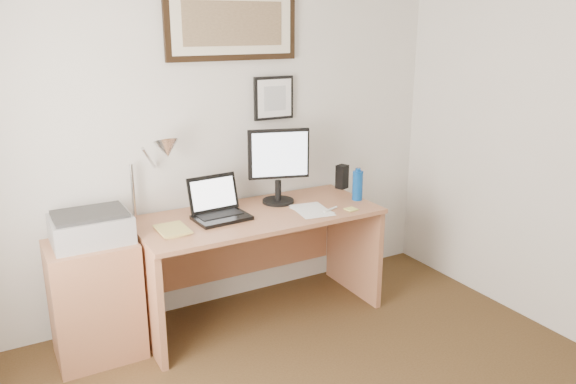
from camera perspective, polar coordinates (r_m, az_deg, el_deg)
wall_back at (r=3.85m, az=-7.58°, el=6.12°), size 3.50×0.02×2.50m
side_cabinet at (r=3.60m, az=-18.97°, el=-10.34°), size 0.50×0.40×0.73m
water_bottle at (r=3.99m, az=7.08°, el=0.66°), size 0.07×0.07×0.21m
bottle_cap at (r=3.96m, az=7.14°, el=2.25°), size 0.04×0.04×0.02m
speaker at (r=4.26m, az=5.51°, el=1.55°), size 0.10×0.09×0.18m
paper_sheet_a at (r=3.76m, az=2.44°, el=-1.87°), size 0.21×0.29×0.00m
paper_sheet_b at (r=3.76m, az=2.44°, el=-1.85°), size 0.26×0.34×0.00m
sticky_pad at (r=3.78m, az=6.43°, el=-1.75°), size 0.08×0.08×0.01m
marker_pen at (r=3.76m, az=4.33°, el=-1.77°), size 0.14×0.06×0.02m
book at (r=3.43m, az=-13.03°, el=-4.01°), size 0.18×0.24×0.02m
desk at (r=3.86m, az=-3.51°, el=-5.11°), size 1.60×0.70×0.75m
laptop at (r=3.63m, az=-7.07°, el=-1.71°), size 0.36×0.31×0.26m
lcd_monitor at (r=3.84m, az=-0.96°, el=3.02°), size 0.41×0.22×0.52m
printer at (r=3.45m, az=-19.39°, el=-3.40°), size 0.44×0.34×0.18m
desk_lamp at (r=3.56m, az=-12.53°, el=3.96°), size 0.29×0.27×0.53m
picture_large at (r=3.82m, az=-5.66°, el=16.66°), size 0.92×0.04×0.47m
picture_small at (r=3.98m, az=-1.45°, el=9.52°), size 0.30×0.03×0.30m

